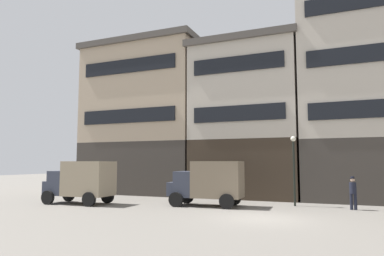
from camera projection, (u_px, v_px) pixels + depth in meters
name	position (u px, v px, depth m)	size (l,w,h in m)	color
ground_plane	(262.00, 219.00, 16.20)	(120.00, 120.00, 0.00)	slate
building_far_left	(147.00, 118.00, 31.05)	(10.42, 6.70, 12.78)	#38332D
building_center_left	(249.00, 119.00, 27.53)	(8.24, 6.70, 11.70)	#33281E
building_center_right	(359.00, 67.00, 24.81)	(8.21, 6.70, 18.26)	#38332D
delivery_truck_near	(81.00, 181.00, 22.12)	(4.42, 2.28, 2.62)	#333847
delivery_truck_far	(208.00, 182.00, 20.97)	(4.46, 2.38, 2.62)	#333847
pedestrian_officer	(353.00, 191.00, 19.32)	(0.50, 0.50, 1.79)	black
streetlamp_curbside	(294.00, 160.00, 21.19)	(0.32, 0.32, 4.12)	black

